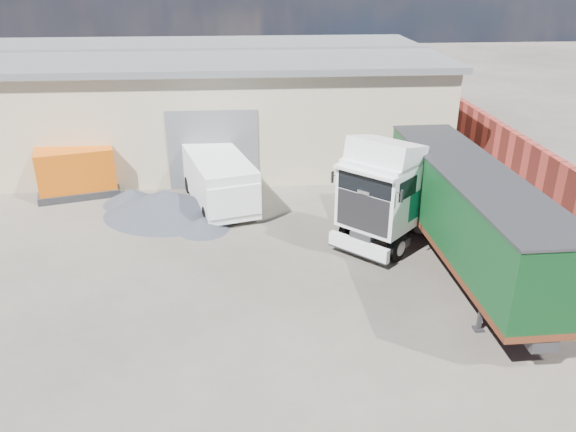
{
  "coord_description": "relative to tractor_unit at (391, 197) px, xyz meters",
  "views": [
    {
      "loc": [
        -0.51,
        -14.13,
        9.34
      ],
      "look_at": [
        0.8,
        3.0,
        1.62
      ],
      "focal_mm": 35.0,
      "sensor_mm": 36.0,
      "label": 1
    }
  ],
  "objects": [
    {
      "name": "panel_van",
      "position": [
        -6.25,
        3.73,
        -0.62
      ],
      "size": [
        3.46,
        5.58,
        2.13
      ],
      "rotation": [
        0.0,
        0.0,
        0.28
      ],
      "color": "black",
      "rests_on": "ground"
    },
    {
      "name": "gravel_heap",
      "position": [
        -8.52,
        3.04,
        -1.22
      ],
      "size": [
        6.41,
        6.41,
        1.09
      ],
      "rotation": [
        0.0,
        0.0,
        -0.27
      ],
      "color": "#20242B",
      "rests_on": "ground"
    },
    {
      "name": "brick_boundary_wall",
      "position": [
        6.91,
        1.88,
        -0.47
      ],
      "size": [
        0.35,
        26.0,
        2.5
      ],
      "primitive_type": "cube",
      "color": "maroon",
      "rests_on": "ground"
    },
    {
      "name": "ground",
      "position": [
        -4.59,
        -4.12,
        -1.72
      ],
      "size": [
        120.0,
        120.0,
        0.0
      ],
      "primitive_type": "plane",
      "color": "#292721",
      "rests_on": "ground"
    },
    {
      "name": "warehouse",
      "position": [
        -10.59,
        11.87,
        0.94
      ],
      "size": [
        30.6,
        12.6,
        5.42
      ],
      "color": "#BBB090",
      "rests_on": "ground"
    },
    {
      "name": "box_trailer",
      "position": [
        1.92,
        -2.23,
        0.43
      ],
      "size": [
        2.48,
        10.7,
        3.54
      ],
      "rotation": [
        0.0,
        0.0,
        0.02
      ],
      "color": "#2D2D30",
      "rests_on": "ground"
    },
    {
      "name": "orange_skip",
      "position": [
        -12.59,
        5.68,
        -0.8
      ],
      "size": [
        3.84,
        2.96,
        2.12
      ],
      "rotation": [
        0.0,
        0.0,
        0.27
      ],
      "color": "#2D2D30",
      "rests_on": "ground"
    },
    {
      "name": "tractor_unit",
      "position": [
        0.0,
        0.0,
        0.0
      ],
      "size": [
        5.85,
        5.89,
        4.1
      ],
      "rotation": [
        0.0,
        0.0,
        -0.78
      ],
      "color": "black",
      "rests_on": "ground"
    }
  ]
}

